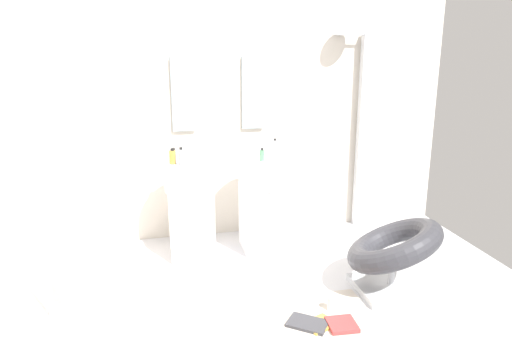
{
  "coord_description": "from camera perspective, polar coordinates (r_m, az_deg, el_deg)",
  "views": [
    {
      "loc": [
        -0.66,
        -3.13,
        1.96
      ],
      "look_at": [
        0.15,
        0.55,
        0.95
      ],
      "focal_mm": 33.79,
      "sensor_mm": 36.0,
      "label": 1
    }
  ],
  "objects": [
    {
      "name": "soap_bottle_blue",
      "position": [
        4.43,
        -9.74,
        1.82
      ],
      "size": [
        0.06,
        0.06,
        0.12
      ],
      "color": "#4C72B7",
      "rests_on": "pedestal_sink_left"
    },
    {
      "name": "rear_partition",
      "position": [
        4.87,
        -4.56,
        7.18
      ],
      "size": [
        4.8,
        0.1,
        2.6
      ],
      "primitive_type": "cube",
      "color": "beige",
      "rests_on": "ground_plane"
    },
    {
      "name": "soap_bottle_white",
      "position": [
        4.52,
        2.25,
        2.64
      ],
      "size": [
        0.04,
        0.04,
        0.17
      ],
      "color": "white",
      "rests_on": "pedestal_sink_right"
    },
    {
      "name": "towel_rack",
      "position": [
        3.69,
        -21.67,
        -7.27
      ],
      "size": [
        0.37,
        0.22,
        0.95
      ],
      "color": "#B7BABF",
      "rests_on": "ground_plane"
    },
    {
      "name": "shower_column",
      "position": [
        5.22,
        12.55,
        4.95
      ],
      "size": [
        0.49,
        0.24,
        2.05
      ],
      "color": "#B7BABF",
      "rests_on": "ground_plane"
    },
    {
      "name": "vanity_mirror_right",
      "position": [
        4.84,
        -0.4,
        9.18
      ],
      "size": [
        0.22,
        0.03,
        0.71
      ],
      "primitive_type": "cube",
      "color": "#8C9EA8"
    },
    {
      "name": "soap_bottle_green",
      "position": [
        4.35,
        0.71,
        1.81
      ],
      "size": [
        0.04,
        0.04,
        0.12
      ],
      "color": "#59996B",
      "rests_on": "pedestal_sink_right"
    },
    {
      "name": "pedestal_sink_left",
      "position": [
        4.52,
        -7.75,
        -4.23
      ],
      "size": [
        0.45,
        0.45,
        1.01
      ],
      "color": "white",
      "rests_on": "ground_plane"
    },
    {
      "name": "area_rug",
      "position": [
        3.69,
        6.46,
        -17.05
      ],
      "size": [
        0.93,
        0.68,
        0.01
      ],
      "primitive_type": "cube",
      "color": "beige",
      "rests_on": "ground_plane"
    },
    {
      "name": "magazine_red",
      "position": [
        3.63,
        10.13,
        -17.51
      ],
      "size": [
        0.21,
        0.21,
        0.03
      ],
      "primitive_type": "cube",
      "rotation": [
        0.0,
        0.0,
        -0.06
      ],
      "color": "#B73838",
      "rests_on": "area_rug"
    },
    {
      "name": "vanity_mirror_left",
      "position": [
        4.74,
        -8.66,
        8.9
      ],
      "size": [
        0.22,
        0.03,
        0.71
      ],
      "primitive_type": "cube",
      "color": "#8C9EA8"
    },
    {
      "name": "ground_plane",
      "position": [
        3.76,
        -0.44,
        -16.76
      ],
      "size": [
        4.8,
        3.6,
        0.04
      ],
      "primitive_type": "cube",
      "color": "silver"
    },
    {
      "name": "lounge_chair",
      "position": [
        4.03,
        15.97,
        -9.14
      ],
      "size": [
        1.09,
        1.09,
        0.65
      ],
      "color": "#B7BABF",
      "rests_on": "ground_plane"
    },
    {
      "name": "magazine_charcoal",
      "position": [
        3.61,
        6.14,
        -17.57
      ],
      "size": [
        0.33,
        0.32,
        0.02
      ],
      "primitive_type": "cube",
      "rotation": [
        0.0,
        0.0,
        -0.65
      ],
      "color": "#38383D",
      "rests_on": "area_rug"
    },
    {
      "name": "magazine_ochre",
      "position": [
        3.62,
        7.53,
        -17.58
      ],
      "size": [
        0.27,
        0.25,
        0.02
      ],
      "primitive_type": "cube",
      "rotation": [
        0.0,
        0.0,
        0.41
      ],
      "color": "gold",
      "rests_on": "area_rug"
    },
    {
      "name": "soap_bottle_amber",
      "position": [
        4.31,
        -9.85,
        1.59
      ],
      "size": [
        0.06,
        0.06,
        0.14
      ],
      "color": "#C68C38",
      "rests_on": "pedestal_sink_left"
    },
    {
      "name": "coffee_mug",
      "position": [
        3.78,
        8.99,
        -15.32
      ],
      "size": [
        0.07,
        0.07,
        0.1
      ],
      "primitive_type": "cylinder",
      "color": "white",
      "rests_on": "area_rug"
    },
    {
      "name": "pedestal_sink_right",
      "position": [
        4.62,
        0.8,
        -3.66
      ],
      "size": [
        0.45,
        0.45,
        1.01
      ],
      "color": "white",
      "rests_on": "ground_plane"
    },
    {
      "name": "soap_bottle_grey",
      "position": [
        4.24,
        -8.84,
        1.57
      ],
      "size": [
        0.05,
        0.05,
        0.16
      ],
      "color": "#99999E",
      "rests_on": "pedestal_sink_left"
    }
  ]
}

